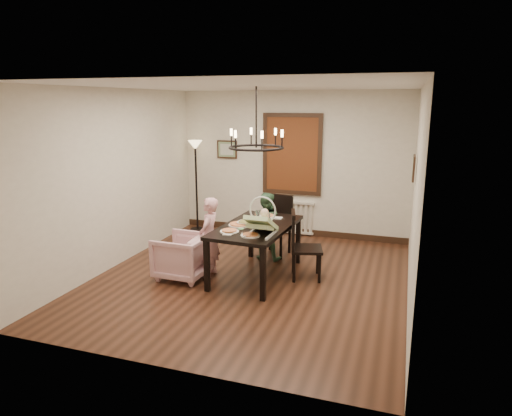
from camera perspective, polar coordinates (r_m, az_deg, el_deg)
The scene contains 17 objects.
room_shell at distance 6.89m, azimuth 0.27°, elevation 3.20°, with size 4.51×5.00×2.81m.
dining_table at distance 6.80m, azimuth 0.03°, elevation -2.89°, with size 1.06×1.76×0.80m.
chair_far at distance 7.83m, azimuth 2.46°, elevation -2.20°, with size 0.46×0.46×1.04m, color black, non-canonical shape.
chair_right at distance 6.83m, azimuth 6.36°, elevation -4.63°, with size 0.45×0.45×1.03m, color black, non-canonical shape.
armchair at distance 6.95m, azimuth -9.19°, elevation -5.97°, with size 0.72×0.73×0.67m, color beige.
elderly_woman at distance 6.92m, azimuth -5.85°, elevation -4.46°, with size 0.37×0.24×1.01m, color #D3959B.
seated_man at distance 7.61m, azimuth 1.20°, elevation -2.99°, with size 0.46×0.36×0.95m, color #3C6644.
baby_bouncer at distance 6.28m, azimuth 0.67°, elevation -1.72°, with size 0.41×0.56×0.37m, color #BDDA96, non-canonical shape.
salad_bowl at distance 6.77m, azimuth -1.34°, elevation -1.91°, with size 0.29×0.29×0.07m, color white.
pizza_platter at distance 6.76m, azimuth -2.11°, elevation -2.08°, with size 0.32×0.32×0.04m, color tan.
drinking_glass at distance 6.90m, azimuth 1.11°, elevation -1.29°, with size 0.07×0.07×0.15m, color silver.
window_blinds at distance 8.85m, azimuth 4.53°, elevation 6.71°, with size 1.00×0.03×1.40m, color maroon.
radiator at distance 9.09m, azimuth 4.42°, elevation -1.13°, with size 0.92×0.12×0.62m, color silver, non-canonical shape.
picture_back at distance 9.27m, azimuth -3.64°, elevation 7.33°, with size 0.42×0.03×0.36m, color black.
picture_right at distance 7.04m, azimuth 19.11°, elevation 4.75°, with size 0.42×0.03×0.36m, color black.
floor_lamp at distance 9.31m, azimuth -7.46°, elevation 2.60°, with size 0.30×0.30×1.80m, color black, non-canonical shape.
chandelier at distance 6.57m, azimuth 0.03°, elevation 7.56°, with size 0.80×0.80×0.04m, color black.
Camera 1 is at (2.12, -6.07, 2.60)m, focal length 32.00 mm.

